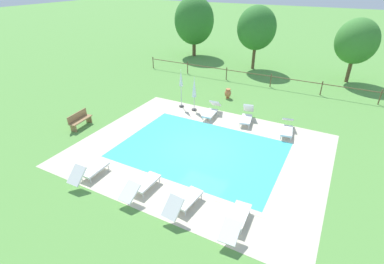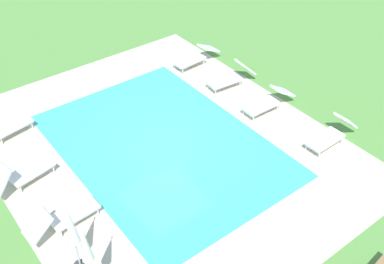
{
  "view_description": "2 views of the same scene",
  "coord_description": "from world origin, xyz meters",
  "px_view_note": "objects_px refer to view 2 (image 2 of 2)",
  "views": [
    {
      "loc": [
        5.48,
        -11.11,
        7.8
      ],
      "look_at": [
        -0.75,
        0.5,
        0.6
      ],
      "focal_mm": 27.08,
      "sensor_mm": 36.0,
      "label": 1
    },
    {
      "loc": [
        -9.52,
        6.1,
        9.47
      ],
      "look_at": [
        -0.99,
        -0.43,
        0.95
      ],
      "focal_mm": 43.16,
      "sensor_mm": 36.0,
      "label": 2
    }
  ],
  "objects_px": {
    "sun_lounger_south_near_corner": "(22,173)",
    "sun_lounger_south_mid": "(195,57)",
    "sun_lounger_north_far": "(64,217)",
    "sun_lounger_south_far": "(331,134)",
    "sun_lounger_north_mid": "(267,102)",
    "sun_lounger_north_near_steps": "(3,129)",
    "patio_umbrella_closed_row_mid_west": "(87,251)",
    "patio_umbrella_closed_row_west": "(71,227)",
    "sun_lounger_north_end": "(230,77)"
  },
  "relations": [
    {
      "from": "sun_lounger_north_end",
      "to": "sun_lounger_south_far",
      "type": "height_order",
      "value": "sun_lounger_north_end"
    },
    {
      "from": "sun_lounger_north_near_steps",
      "to": "sun_lounger_north_mid",
      "type": "xyz_separation_m",
      "value": [
        -4.06,
        -7.83,
        0.0
      ]
    },
    {
      "from": "sun_lounger_south_far",
      "to": "sun_lounger_north_far",
      "type": "bearing_deg",
      "value": 76.34
    },
    {
      "from": "sun_lounger_north_near_steps",
      "to": "patio_umbrella_closed_row_mid_west",
      "type": "distance_m",
      "value": 7.13
    },
    {
      "from": "sun_lounger_south_far",
      "to": "patio_umbrella_closed_row_west",
      "type": "xyz_separation_m",
      "value": [
        0.62,
        8.45,
        1.06
      ]
    },
    {
      "from": "sun_lounger_south_far",
      "to": "patio_umbrella_closed_row_mid_west",
      "type": "distance_m",
      "value": 8.65
    },
    {
      "from": "sun_lounger_south_near_corner",
      "to": "patio_umbrella_closed_row_mid_west",
      "type": "bearing_deg",
      "value": 178.52
    },
    {
      "from": "sun_lounger_north_end",
      "to": "patio_umbrella_closed_row_mid_west",
      "type": "height_order",
      "value": "patio_umbrella_closed_row_mid_west"
    },
    {
      "from": "sun_lounger_north_mid",
      "to": "sun_lounger_south_far",
      "type": "distance_m",
      "value": 2.56
    },
    {
      "from": "sun_lounger_north_near_steps",
      "to": "sun_lounger_south_mid",
      "type": "distance_m",
      "value": 7.77
    },
    {
      "from": "sun_lounger_south_mid",
      "to": "patio_umbrella_closed_row_west",
      "type": "height_order",
      "value": "patio_umbrella_closed_row_west"
    },
    {
      "from": "sun_lounger_north_near_steps",
      "to": "sun_lounger_south_near_corner",
      "type": "distance_m",
      "value": 2.44
    },
    {
      "from": "sun_lounger_north_near_steps",
      "to": "sun_lounger_north_mid",
      "type": "relative_size",
      "value": 1.03
    },
    {
      "from": "sun_lounger_north_end",
      "to": "sun_lounger_south_mid",
      "type": "height_order",
      "value": "sun_lounger_north_end"
    },
    {
      "from": "sun_lounger_north_end",
      "to": "sun_lounger_south_mid",
      "type": "bearing_deg",
      "value": 2.54
    },
    {
      "from": "sun_lounger_north_near_steps",
      "to": "patio_umbrella_closed_row_mid_west",
      "type": "bearing_deg",
      "value": 176.6
    },
    {
      "from": "sun_lounger_north_near_steps",
      "to": "sun_lounger_north_far",
      "type": "bearing_deg",
      "value": 179.3
    },
    {
      "from": "sun_lounger_south_near_corner",
      "to": "patio_umbrella_closed_row_mid_west",
      "type": "height_order",
      "value": "patio_umbrella_closed_row_mid_west"
    },
    {
      "from": "sun_lounger_south_near_corner",
      "to": "patio_umbrella_closed_row_west",
      "type": "relative_size",
      "value": 0.87
    },
    {
      "from": "sun_lounger_south_mid",
      "to": "sun_lounger_north_near_steps",
      "type": "bearing_deg",
      "value": 89.65
    },
    {
      "from": "patio_umbrella_closed_row_west",
      "to": "patio_umbrella_closed_row_mid_west",
      "type": "relative_size",
      "value": 0.89
    },
    {
      "from": "sun_lounger_north_far",
      "to": "sun_lounger_south_near_corner",
      "type": "relative_size",
      "value": 1.03
    },
    {
      "from": "sun_lounger_south_far",
      "to": "patio_umbrella_closed_row_mid_west",
      "type": "height_order",
      "value": "patio_umbrella_closed_row_mid_west"
    },
    {
      "from": "sun_lounger_north_end",
      "to": "patio_umbrella_closed_row_west",
      "type": "bearing_deg",
      "value": 115.43
    },
    {
      "from": "sun_lounger_north_near_steps",
      "to": "sun_lounger_north_mid",
      "type": "bearing_deg",
      "value": -117.43
    },
    {
      "from": "sun_lounger_north_mid",
      "to": "sun_lounger_south_mid",
      "type": "height_order",
      "value": "sun_lounger_north_mid"
    },
    {
      "from": "sun_lounger_north_far",
      "to": "patio_umbrella_closed_row_west",
      "type": "xyz_separation_m",
      "value": [
        -1.37,
        0.27,
        1.07
      ]
    },
    {
      "from": "patio_umbrella_closed_row_west",
      "to": "sun_lounger_south_near_corner",
      "type": "bearing_deg",
      "value": -0.45
    },
    {
      "from": "sun_lounger_north_far",
      "to": "sun_lounger_south_near_corner",
      "type": "height_order",
      "value": "sun_lounger_south_near_corner"
    },
    {
      "from": "sun_lounger_south_far",
      "to": "patio_umbrella_closed_row_mid_west",
      "type": "relative_size",
      "value": 0.77
    },
    {
      "from": "sun_lounger_north_end",
      "to": "sun_lounger_south_far",
      "type": "bearing_deg",
      "value": -176.63
    },
    {
      "from": "sun_lounger_north_mid",
      "to": "sun_lounger_south_far",
      "type": "xyz_separation_m",
      "value": [
        -2.54,
        -0.29,
        0.02
      ]
    },
    {
      "from": "sun_lounger_north_far",
      "to": "sun_lounger_south_near_corner",
      "type": "xyz_separation_m",
      "value": [
        2.19,
        0.24,
        0.02
      ]
    },
    {
      "from": "sun_lounger_north_far",
      "to": "sun_lounger_north_end",
      "type": "distance_m",
      "value": 8.31
    },
    {
      "from": "sun_lounger_north_near_steps",
      "to": "sun_lounger_south_mid",
      "type": "height_order",
      "value": "sun_lounger_north_near_steps"
    },
    {
      "from": "sun_lounger_north_end",
      "to": "sun_lounger_south_near_corner",
      "type": "bearing_deg",
      "value": 92.34
    },
    {
      "from": "sun_lounger_south_near_corner",
      "to": "sun_lounger_north_near_steps",
      "type": "bearing_deg",
      "value": -7.0
    },
    {
      "from": "sun_lounger_north_far",
      "to": "sun_lounger_south_near_corner",
      "type": "bearing_deg",
      "value": 6.28
    },
    {
      "from": "sun_lounger_north_far",
      "to": "sun_lounger_north_near_steps",
      "type": "bearing_deg",
      "value": -0.7
    },
    {
      "from": "sun_lounger_south_near_corner",
      "to": "sun_lounger_south_mid",
      "type": "distance_m",
      "value": 8.41
    },
    {
      "from": "sun_lounger_south_mid",
      "to": "sun_lounger_south_far",
      "type": "relative_size",
      "value": 1.07
    },
    {
      "from": "sun_lounger_north_mid",
      "to": "sun_lounger_north_end",
      "type": "xyz_separation_m",
      "value": [
        1.97,
        -0.03,
        0.02
      ]
    },
    {
      "from": "sun_lounger_north_mid",
      "to": "sun_lounger_north_far",
      "type": "xyz_separation_m",
      "value": [
        -0.55,
        7.88,
        0.01
      ]
    },
    {
      "from": "sun_lounger_north_mid",
      "to": "sun_lounger_south_mid",
      "type": "distance_m",
      "value": 4.02
    },
    {
      "from": "sun_lounger_south_near_corner",
      "to": "sun_lounger_south_far",
      "type": "distance_m",
      "value": 9.4
    },
    {
      "from": "sun_lounger_north_far",
      "to": "sun_lounger_south_far",
      "type": "height_order",
      "value": "sun_lounger_south_far"
    },
    {
      "from": "sun_lounger_north_near_steps",
      "to": "sun_lounger_south_far",
      "type": "height_order",
      "value": "sun_lounger_south_far"
    },
    {
      "from": "sun_lounger_north_near_steps",
      "to": "sun_lounger_north_end",
      "type": "distance_m",
      "value": 8.13
    },
    {
      "from": "sun_lounger_north_near_steps",
      "to": "sun_lounger_south_far",
      "type": "xyz_separation_m",
      "value": [
        -6.6,
        -8.12,
        0.02
      ]
    },
    {
      "from": "sun_lounger_north_end",
      "to": "sun_lounger_south_mid",
      "type": "xyz_separation_m",
      "value": [
        2.04,
        0.09,
        -0.03
      ]
    }
  ]
}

